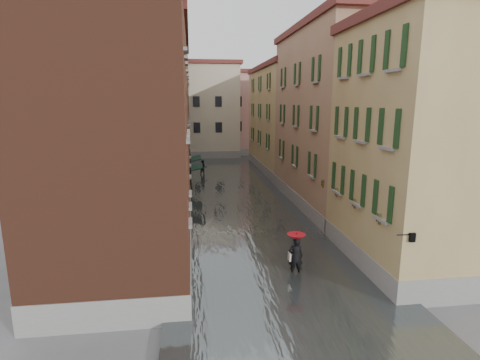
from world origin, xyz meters
TOP-DOWN VIEW (x-y plane):
  - ground at (0.00, 0.00)m, footprint 120.00×120.00m
  - floodwater at (0.00, 13.00)m, footprint 10.00×60.00m
  - building_left_near at (-7.00, -2.00)m, footprint 6.00×8.00m
  - building_left_mid at (-7.00, 9.00)m, footprint 6.00×14.00m
  - building_left_far at (-7.00, 24.00)m, footprint 6.00×16.00m
  - building_right_near at (7.00, -2.00)m, footprint 6.00×8.00m
  - building_right_mid at (7.00, 9.00)m, footprint 6.00×14.00m
  - building_right_far at (7.00, 24.00)m, footprint 6.00×16.00m
  - building_end_cream at (-3.00, 38.00)m, footprint 12.00×9.00m
  - building_end_pink at (6.00, 40.00)m, footprint 10.00×9.00m
  - awning_near at (-3.49, 13.21)m, footprint 1.09×2.78m
  - awning_far at (-3.49, 18.14)m, footprint 1.09×2.96m
  - wall_lantern at (4.33, -6.00)m, footprint 0.71×0.22m
  - window_planters at (4.12, -0.67)m, footprint 0.59×7.74m
  - pedestrian_main at (0.85, -2.65)m, footprint 0.88×0.88m
  - pedestrian_far at (-2.58, 22.06)m, footprint 0.98×0.84m

SIDE VIEW (x-z plane):
  - ground at x=0.00m, z-range 0.00..0.00m
  - floodwater at x=0.00m, z-range 0.00..0.20m
  - pedestrian_far at x=-2.58m, z-range 0.00..1.76m
  - pedestrian_main at x=0.85m, z-range 0.18..2.24m
  - awning_near at x=-3.49m, z-range 1.06..3.86m
  - awning_far at x=-3.49m, z-range 1.07..3.87m
  - wall_lantern at x=4.33m, z-range 2.83..3.18m
  - window_planters at x=4.12m, z-range 3.09..3.93m
  - building_right_near at x=7.00m, z-range 0.00..11.50m
  - building_right_far at x=7.00m, z-range 0.00..11.50m
  - building_end_pink at x=6.00m, z-range 0.00..12.00m
  - building_left_mid at x=-7.00m, z-range 0.00..12.50m
  - building_left_near at x=-7.00m, z-range 0.00..13.00m
  - building_right_mid at x=7.00m, z-range 0.00..13.00m
  - building_end_cream at x=-3.00m, z-range 0.00..13.00m
  - building_left_far at x=-7.00m, z-range 0.00..14.00m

